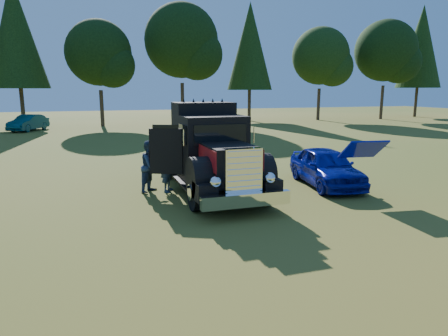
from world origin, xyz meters
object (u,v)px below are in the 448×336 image
Objects in this scene: hotrod_coupe at (326,167)px; spectator_far at (151,166)px; distant_teal_car at (28,123)px; spectator_near at (168,164)px; diamond_t_truck at (210,154)px.

spectator_far is at bearing 169.79° from hotrod_coupe.
distant_teal_car is (-6.93, 24.15, -0.20)m from spectator_far.
spectator_far is (-6.16, 1.11, 0.19)m from hotrod_coupe.
spectator_far is at bearing 100.84° from spectator_near.
hotrod_coupe reaches higher than spectator_far.
hotrod_coupe is at bearing -73.83° from spectator_near.
spectator_near is at bearing -64.04° from spectator_far.
diamond_t_truck is at bearing 172.48° from hotrod_coupe.
distant_teal_car is at bearing 109.77° from diamond_t_truck.
diamond_t_truck is 1.49m from spectator_near.
spectator_near is 0.45× the size of distant_teal_car.
diamond_t_truck reaches higher than spectator_far.
spectator_near is at bearing 170.28° from hotrod_coupe.
distant_teal_car is (-8.88, 24.70, -0.60)m from diamond_t_truck.
spectator_near is 25.43m from distant_teal_car.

